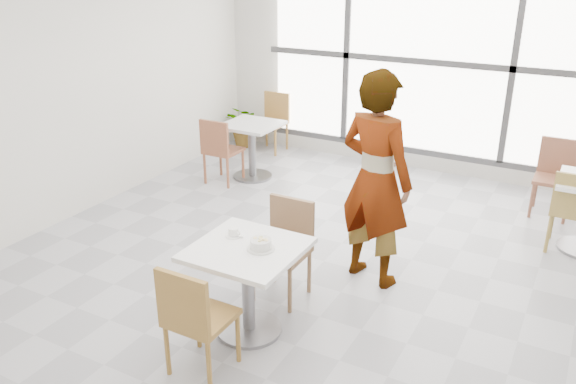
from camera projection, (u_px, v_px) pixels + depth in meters
The scene contains 16 objects.
floor at pixel (304, 281), 5.36m from camera, with size 7.00×7.00×0.00m, color #9E9EA5.
wall_back at pixel (426, 61), 7.63m from camera, with size 6.00×6.00×0.00m, color silver.
wall_left at pixel (52, 87), 6.12m from camera, with size 7.00×7.00×0.00m, color silver.
window at pixel (425, 61), 7.58m from camera, with size 4.60×0.07×2.52m.
main_table at pixel (248, 273), 4.46m from camera, with size 0.80×0.80×0.75m.
chair_near at pixel (194, 315), 3.99m from camera, with size 0.42×0.42×0.87m.
chair_far at pixel (286, 242), 5.00m from camera, with size 0.42×0.42×0.87m.
oatmeal_bowl at pixel (261, 244), 4.33m from camera, with size 0.21×0.21×0.10m.
coffee_cup at pixel (234, 232), 4.54m from camera, with size 0.16×0.13×0.07m.
person at pixel (376, 180), 5.07m from camera, with size 0.71×0.47×1.95m, color black.
bg_table_left at pixel (252, 143), 7.69m from camera, with size 0.70×0.70×0.75m.
bg_chair_left_near at pixel (219, 147), 7.46m from camera, with size 0.42×0.42×0.87m.
bg_chair_left_far at pixel (273, 118), 8.80m from camera, with size 0.42×0.42×0.87m.
bg_chair_right_near at pixel (574, 207), 5.69m from camera, with size 0.42×0.42×0.87m.
bg_chair_right_far at pixel (555, 172), 6.61m from camera, with size 0.42×0.42×0.87m.
plant_left at pixel (246, 126), 9.01m from camera, with size 0.58×0.51×0.65m, color #46703B.
Camera 1 is at (2.10, -4.14, 2.79)m, focal length 36.26 mm.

